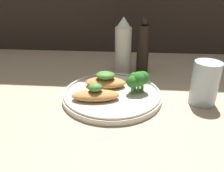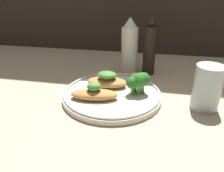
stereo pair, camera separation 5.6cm
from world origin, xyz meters
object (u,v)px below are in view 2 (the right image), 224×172
Objects in this scene: plate at (112,94)px; broccoli_bunch at (139,80)px; sauce_bottle at (129,47)px; pepper_grinder at (150,49)px; drinking_glass at (207,88)px.

plate is 7.90cm from broccoli_bunch.
broccoli_bunch is at bearing -75.33° from sauce_bottle.
broccoli_bunch is 0.33× the size of pepper_grinder.
pepper_grinder is at bearing -0.00° from sauce_bottle.
broccoli_bunch is (6.67, 1.26, 4.04)cm from plate.
pepper_grinder is at bearing 65.23° from plate.
plate is at bearing 177.79° from drinking_glass.
plate is 21.79cm from pepper_grinder.
sauce_bottle is 1.00× the size of pepper_grinder.
drinking_glass is (16.14, -2.14, 0.42)cm from broccoli_bunch.
sauce_bottle is 6.48cm from pepper_grinder.
sauce_bottle reaches higher than plate.
sauce_bottle is 28.61cm from drinking_glass.
drinking_glass is (14.21, -19.50, -2.90)cm from pepper_grinder.
sauce_bottle is at bearing 104.67° from broccoli_bunch.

